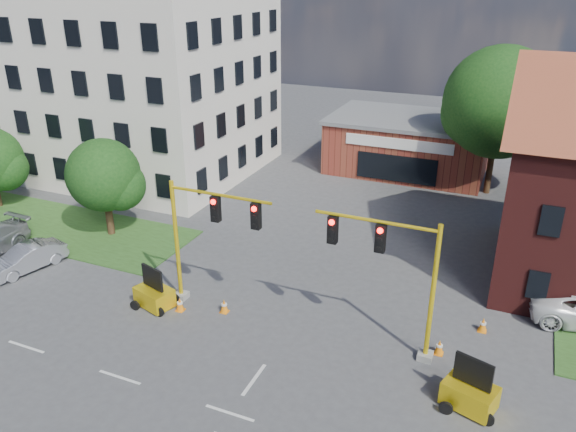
% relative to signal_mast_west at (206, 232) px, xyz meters
% --- Properties ---
extents(ground, '(120.00, 120.00, 0.00)m').
position_rel_signal_mast_west_xyz_m(ground, '(4.36, -6.00, -3.92)').
color(ground, '#424245').
rests_on(ground, ground).
extents(grass_verge_nw, '(22.00, 6.00, 0.08)m').
position_rel_signal_mast_west_xyz_m(grass_verge_nw, '(-15.64, 4.00, -3.88)').
color(grass_verge_nw, '#2B4C1C').
rests_on(grass_verge_nw, ground).
extents(office_block, '(18.40, 15.40, 20.60)m').
position_rel_signal_mast_west_xyz_m(office_block, '(-15.64, 15.91, 6.39)').
color(office_block, silver).
rests_on(office_block, ground).
extents(brick_shop, '(12.40, 8.40, 4.30)m').
position_rel_signal_mast_west_xyz_m(brick_shop, '(4.36, 23.99, -1.76)').
color(brick_shop, maroon).
rests_on(brick_shop, ground).
extents(tree_large, '(8.11, 7.72, 10.47)m').
position_rel_signal_mast_west_xyz_m(tree_large, '(11.25, 21.08, 2.41)').
color(tree_large, '#312111').
rests_on(tree_large, ground).
extents(tree_nw_front, '(4.55, 4.33, 6.04)m').
position_rel_signal_mast_west_xyz_m(tree_nw_front, '(-9.42, 4.58, -0.22)').
color(tree_nw_front, '#312111').
rests_on(tree_nw_front, ground).
extents(signal_mast_west, '(5.30, 0.60, 6.20)m').
position_rel_signal_mast_west_xyz_m(signal_mast_west, '(0.00, 0.00, 0.00)').
color(signal_mast_west, gray).
rests_on(signal_mast_west, ground).
extents(signal_mast_east, '(5.30, 0.60, 6.20)m').
position_rel_signal_mast_west_xyz_m(signal_mast_east, '(8.71, 0.00, 0.00)').
color(signal_mast_east, gray).
rests_on(signal_mast_east, ground).
extents(trailer_west, '(2.05, 1.65, 2.03)m').
position_rel_signal_mast_west_xyz_m(trailer_west, '(-2.40, -1.12, -3.28)').
color(trailer_west, yellow).
rests_on(trailer_west, ground).
extents(trailer_east, '(2.14, 1.74, 2.11)m').
position_rel_signal_mast_west_xyz_m(trailer_east, '(12.36, -2.22, -3.26)').
color(trailer_east, yellow).
rests_on(trailer_east, ground).
extents(cone_a, '(0.40, 0.40, 0.70)m').
position_rel_signal_mast_west_xyz_m(cone_a, '(0.92, -0.24, -3.58)').
color(cone_a, orange).
rests_on(cone_a, ground).
extents(cone_b, '(0.40, 0.40, 0.70)m').
position_rel_signal_mast_west_xyz_m(cone_b, '(-1.09, -0.95, -3.58)').
color(cone_b, orange).
rests_on(cone_b, ground).
extents(cone_c, '(0.40, 0.40, 0.70)m').
position_rel_signal_mast_west_xyz_m(cone_c, '(10.83, 0.58, -3.58)').
color(cone_c, orange).
rests_on(cone_c, ground).
extents(cone_d, '(0.40, 0.40, 0.70)m').
position_rel_signal_mast_west_xyz_m(cone_d, '(12.36, 3.00, -3.58)').
color(cone_d, orange).
rests_on(cone_d, ground).
extents(sedan_silver_front, '(2.45, 4.41, 1.38)m').
position_rel_signal_mast_west_xyz_m(sedan_silver_front, '(-10.90, -0.82, -3.23)').
color(sedan_silver_front, '#A0A2A8').
rests_on(sedan_silver_front, ground).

